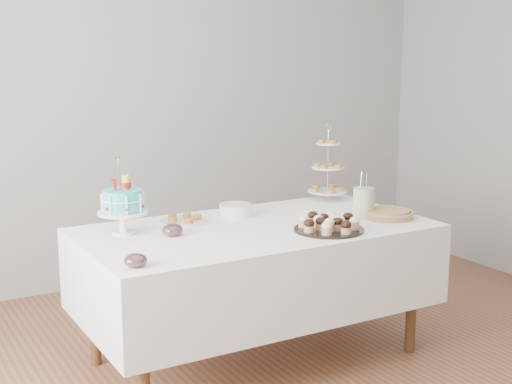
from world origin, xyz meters
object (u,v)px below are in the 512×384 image
jam_bowl_a (136,260)px  table (256,266)px  birthday_cake (123,214)px  tiered_stand (328,168)px  utensil_pitcher (364,202)px  pastry_plate (184,219)px  cupcake_tray (329,223)px  pie (388,213)px  plate_stack (235,210)px  jam_bowl_b (173,230)px

jam_bowl_a → table: bearing=24.0°
birthday_cake → tiered_stand: 1.47m
utensil_pitcher → pastry_plate: bearing=177.5°
cupcake_tray → pie: bearing=9.0°
tiered_stand → pastry_plate: (-1.07, -0.11, -0.19)m
birthday_cake → table: bearing=-8.8°
cupcake_tray → plate_stack: size_ratio=1.98×
birthday_cake → jam_bowl_b: 0.28m
plate_stack → pie: bearing=-31.9°
jam_bowl_b → utensil_pitcher: utensil_pitcher is taller
pie → jam_bowl_a: jam_bowl_a is taller
plate_stack → utensil_pitcher: size_ratio=0.72×
pastry_plate → utensil_pitcher: utensil_pitcher is taller
pie → jam_bowl_a: 1.62m
jam_bowl_a → cupcake_tray: bearing=5.1°
plate_stack → table: bearing=-93.4°
birthday_cake → jam_bowl_a: size_ratio=3.85×
jam_bowl_a → utensil_pitcher: size_ratio=0.40×
cupcake_tray → tiered_stand: bearing=54.9°
pastry_plate → pie: bearing=-24.6°
pie → jam_bowl_b: size_ratio=2.77×
cupcake_tray → jam_bowl_a: (-1.13, -0.10, -0.01)m
jam_bowl_b → table: bearing=-5.8°
jam_bowl_a → jam_bowl_b: bearing=49.4°
utensil_pitcher → pie: bearing=-10.5°
jam_bowl_b → plate_stack: bearing=24.2°
plate_stack → pastry_plate: size_ratio=0.71×
birthday_cake → tiered_stand: bearing=15.7°
cupcake_tray → pie: (0.47, 0.08, -0.01)m
pastry_plate → jam_bowl_b: (-0.17, -0.24, 0.01)m
pastry_plate → jam_bowl_a: size_ratio=2.53×
cupcake_tray → jam_bowl_a: cupcake_tray is taller
cupcake_tray → tiered_stand: size_ratio=0.76×
jam_bowl_a → plate_stack: bearing=37.0°
birthday_cake → utensil_pitcher: birthday_cake is taller
cupcake_tray → jam_bowl_a: 1.14m
jam_bowl_b → jam_bowl_a: bearing=-130.6°
jam_bowl_b → utensil_pitcher: bearing=-8.7°
table → utensil_pitcher: (0.65, -0.12, 0.32)m
table → cupcake_tray: bearing=-43.0°
table → jam_bowl_a: bearing=-156.0°
table → cupcake_tray: size_ratio=5.07×
cupcake_tray → utensil_pitcher: size_ratio=1.41×
table → jam_bowl_b: (-0.48, 0.05, 0.26)m
table → tiered_stand: size_ratio=3.85×
birthday_cake → pastry_plate: (0.38, 0.08, -0.09)m
cupcake_tray → jam_bowl_a: size_ratio=3.57×
pastry_plate → jam_bowl_a: bearing=-128.8°
tiered_stand → jam_bowl_a: (-1.61, -0.77, -0.18)m
pastry_plate → jam_bowl_a: jam_bowl_a is taller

